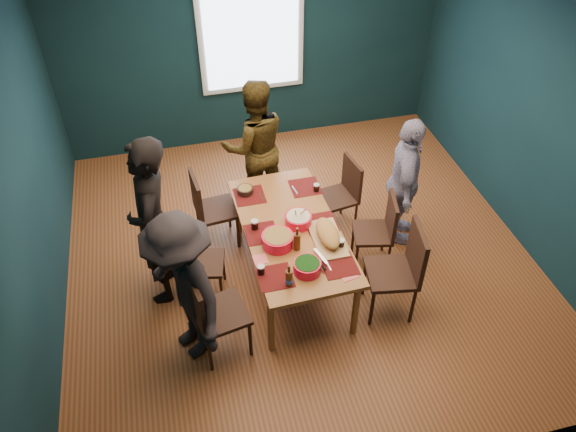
% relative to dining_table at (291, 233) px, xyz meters
% --- Properties ---
extents(room, '(5.01, 5.01, 2.71)m').
position_rel_dining_table_xyz_m(room, '(0.17, 0.54, 0.73)').
color(room, '#9C532D').
rests_on(room, ground).
extents(dining_table, '(0.99, 1.88, 0.70)m').
position_rel_dining_table_xyz_m(dining_table, '(0.00, 0.00, 0.00)').
color(dining_table, '#9E632F').
rests_on(dining_table, floor).
extents(chair_left_far, '(0.47, 0.47, 0.94)m').
position_rel_dining_table_xyz_m(chair_left_far, '(-0.75, 0.74, -0.09)').
color(chair_left_far, black).
rests_on(chair_left_far, floor).
extents(chair_left_mid, '(0.47, 0.47, 0.87)m').
position_rel_dining_table_xyz_m(chair_left_mid, '(-0.98, 0.03, -0.13)').
color(chair_left_mid, black).
rests_on(chair_left_mid, floor).
extents(chair_left_near, '(0.53, 0.53, 1.00)m').
position_rel_dining_table_xyz_m(chair_left_near, '(-0.93, -0.73, -0.05)').
color(chair_left_near, black).
rests_on(chair_left_near, floor).
extents(chair_right_far, '(0.46, 0.46, 0.88)m').
position_rel_dining_table_xyz_m(chair_right_far, '(0.78, 0.68, -0.12)').
color(chair_right_far, black).
rests_on(chair_right_far, floor).
extents(chair_right_mid, '(0.47, 0.47, 0.88)m').
position_rel_dining_table_xyz_m(chair_right_mid, '(0.97, -0.00, -0.13)').
color(chair_right_mid, black).
rests_on(chair_right_mid, floor).
extents(chair_right_near, '(0.54, 0.54, 1.03)m').
position_rel_dining_table_xyz_m(chair_right_near, '(0.93, -0.65, -0.03)').
color(chair_right_near, black).
rests_on(chair_right_near, floor).
extents(person_far_left, '(0.52, 0.72, 1.84)m').
position_rel_dining_table_xyz_m(person_far_left, '(-1.31, 0.16, 0.28)').
color(person_far_left, black).
rests_on(person_far_left, floor).
extents(person_back, '(0.82, 0.65, 1.63)m').
position_rel_dining_table_xyz_m(person_back, '(-0.09, 1.34, 0.18)').
color(person_back, black).
rests_on(person_back, floor).
extents(person_right, '(0.65, 0.98, 1.54)m').
position_rel_dining_table_xyz_m(person_right, '(1.33, 0.33, 0.13)').
color(person_right, white).
rests_on(person_right, floor).
extents(person_near_left, '(0.97, 1.19, 1.61)m').
position_rel_dining_table_xyz_m(person_near_left, '(-1.12, -0.63, 0.17)').
color(person_near_left, black).
rests_on(person_near_left, floor).
extents(bowl_salad, '(0.31, 0.31, 0.13)m').
position_rel_dining_table_xyz_m(bowl_salad, '(-0.19, -0.19, 0.13)').
color(bowl_salad, red).
rests_on(bowl_salad, dining_table).
extents(bowl_dumpling, '(0.27, 0.27, 0.25)m').
position_rel_dining_table_xyz_m(bowl_dumpling, '(0.08, 0.05, 0.13)').
color(bowl_dumpling, red).
rests_on(bowl_dumpling, dining_table).
extents(bowl_herbs, '(0.26, 0.26, 0.11)m').
position_rel_dining_table_xyz_m(bowl_herbs, '(-0.00, -0.59, 0.13)').
color(bowl_herbs, red).
rests_on(bowl_herbs, dining_table).
extents(cutting_board, '(0.33, 0.69, 0.15)m').
position_rel_dining_table_xyz_m(cutting_board, '(0.30, -0.25, 0.14)').
color(cutting_board, tan).
rests_on(cutting_board, dining_table).
extents(small_bowl, '(0.17, 0.17, 0.07)m').
position_rel_dining_table_xyz_m(small_bowl, '(-0.34, 0.66, 0.10)').
color(small_bowl, black).
rests_on(small_bowl, dining_table).
extents(beer_bottle_a, '(0.07, 0.07, 0.25)m').
position_rel_dining_table_xyz_m(beer_bottle_a, '(-0.20, -0.72, 0.16)').
color(beer_bottle_a, '#49250D').
rests_on(beer_bottle_a, dining_table).
extents(beer_bottle_b, '(0.07, 0.07, 0.26)m').
position_rel_dining_table_xyz_m(beer_bottle_b, '(-0.02, -0.29, 0.17)').
color(beer_bottle_b, '#49250D').
rests_on(beer_bottle_b, dining_table).
extents(cola_glass_a, '(0.07, 0.07, 0.10)m').
position_rel_dining_table_xyz_m(cola_glass_a, '(-0.42, -0.52, 0.12)').
color(cola_glass_a, black).
rests_on(cola_glass_a, dining_table).
extents(cola_glass_b, '(0.07, 0.07, 0.09)m').
position_rel_dining_table_xyz_m(cola_glass_b, '(0.39, -0.37, 0.12)').
color(cola_glass_b, black).
rests_on(cola_glass_b, dining_table).
extents(cola_glass_c, '(0.06, 0.06, 0.09)m').
position_rel_dining_table_xyz_m(cola_glass_c, '(0.40, 0.51, 0.11)').
color(cola_glass_c, black).
rests_on(cola_glass_c, dining_table).
extents(cola_glass_d, '(0.08, 0.08, 0.10)m').
position_rel_dining_table_xyz_m(cola_glass_d, '(-0.35, 0.08, 0.12)').
color(cola_glass_d, black).
rests_on(cola_glass_d, dining_table).
extents(napkin_a, '(0.20, 0.20, 0.00)m').
position_rel_dining_table_xyz_m(napkin_a, '(0.34, 0.05, 0.07)').
color(napkin_a, '#F3666B').
rests_on(napkin_a, dining_table).
extents(napkin_b, '(0.14, 0.14, 0.00)m').
position_rel_dining_table_xyz_m(napkin_b, '(-0.39, -0.35, 0.07)').
color(napkin_b, '#F3666B').
rests_on(napkin_b, dining_table).
extents(napkin_c, '(0.18, 0.18, 0.00)m').
position_rel_dining_table_xyz_m(napkin_c, '(0.35, -0.72, 0.07)').
color(napkin_c, '#F3666B').
rests_on(napkin_c, dining_table).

